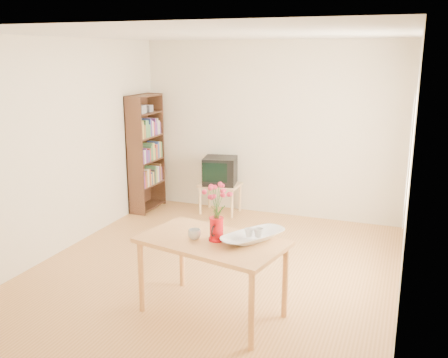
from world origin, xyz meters
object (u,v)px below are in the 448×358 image
at_px(pitcher, 216,230).
at_px(mug, 195,234).
at_px(table, 212,249).
at_px(bowl, 253,219).
at_px(television, 220,170).

relative_size(pitcher, mug, 1.85).
height_order(table, mug, mug).
xyz_separation_m(table, bowl, (0.36, 0.12, 0.29)).
bearing_deg(pitcher, television, 108.11).
bearing_deg(table, bowl, 30.75).
xyz_separation_m(pitcher, mug, (-0.20, -0.05, -0.05)).
xyz_separation_m(bowl, television, (-1.41, 2.80, -0.28)).
relative_size(table, bowl, 3.33).
bearing_deg(television, table, -81.49).
bearing_deg(mug, television, -88.24).
relative_size(bowl, television, 0.78).
relative_size(mug, television, 0.22).
distance_m(mug, television, 3.09).
bearing_deg(bowl, television, 116.73).
bearing_deg(pitcher, mug, -169.53).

